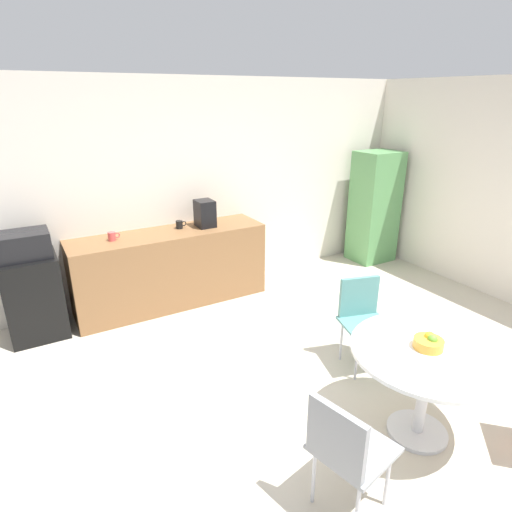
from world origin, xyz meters
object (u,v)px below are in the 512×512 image
Objects in this scene: coffee_maker at (205,213)px; microwave at (24,245)px; chair_gray at (345,446)px; chair_teal at (362,312)px; mug_green at (112,236)px; mini_fridge at (34,297)px; round_table at (428,366)px; fruit_bowl at (429,342)px; locker_cabinet at (374,207)px; mug_white at (180,225)px.

microwave is at bearing 180.00° from coffee_maker.
chair_teal is at bearing 43.45° from chair_gray.
microwave is 0.85m from mug_green.
coffee_maker reaches higher than mini_fridge.
coffee_maker is at bearing 97.27° from round_table.
microwave reaches higher than mini_fridge.
microwave reaches higher than chair_teal.
chair_teal is (2.58, -2.06, -0.48)m from microwave.
microwave is 2.34× the size of fruit_bowl.
microwave is 3.52m from chair_gray.
round_table is at bearing -128.54° from locker_cabinet.
fruit_bowl is (0.00, 0.03, 0.18)m from round_table.
chair_teal is at bearing -136.11° from locker_cabinet.
chair_teal is at bearing -66.20° from mug_white.
mini_fridge is 2.72× the size of coffee_maker.
mini_fridge is 3.78m from fruit_bowl.
locker_cabinet reaches higher than chair_teal.
locker_cabinet is at bearing 43.72° from chair_gray.
mini_fridge is 3.31m from chair_teal.
coffee_maker reaches higher than round_table.
fruit_bowl is (2.33, -2.96, 0.34)m from mini_fridge.
mini_fridge is 3.79m from round_table.
mug_green reaches higher than mini_fridge.
chair_teal is 2.37m from mug_white.
round_table is 5.34× the size of fruit_bowl.
round_table is at bearing -77.49° from mug_white.
chair_gray is at bearing -66.65° from microwave.
round_table is 3.05m from coffee_maker.
locker_cabinet is at bearing 43.89° from chair_teal.
coffee_maker is (1.09, -0.01, 0.11)m from mug_green.
chair_teal is (-2.04, -1.96, -0.30)m from locker_cabinet.
locker_cabinet is 2.70m from coffee_maker.
round_table is at bearing 12.68° from chair_gray.
fruit_bowl is at bearing -105.94° from chair_teal.
round_table is (2.32, -2.99, 0.16)m from mini_fridge.
mug_green reaches higher than round_table.
mug_white is at bearing 166.08° from coffee_maker.
chair_gray is at bearing -66.65° from mini_fridge.
round_table is (2.32, -2.99, -0.41)m from microwave.
microwave is at bearing 128.14° from fruit_bowl.
mug_green is (0.85, 0.01, -0.05)m from microwave.
mug_green is 1.10m from coffee_maker.
fruit_bowl is (2.33, -2.96, -0.23)m from microwave.
locker_cabinet is at bearing -2.13° from coffee_maker.
mini_fridge is at bearing 0.00° from microwave.
locker_cabinet reaches higher than round_table.
microwave is 0.44× the size of round_table.
locker_cabinet reaches higher than fruit_bowl.
microwave is 1.65m from mug_white.
round_table is 0.97m from chair_gray.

